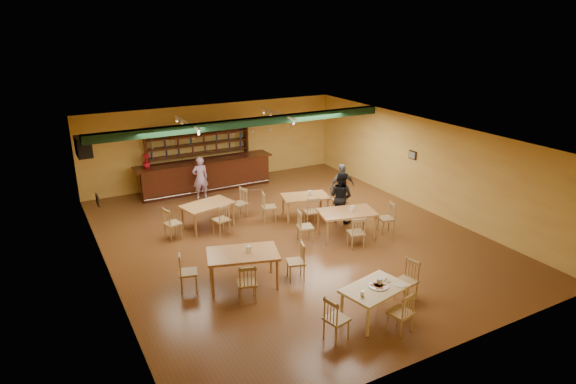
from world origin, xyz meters
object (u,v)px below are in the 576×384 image
bar_counter (206,175)px  near_table (374,302)px  dining_table_c (243,268)px  dining_table_b (305,206)px  dining_table_a (208,215)px  patron_bar (200,178)px  dining_table_d (347,224)px  patron_right_a (341,197)px

bar_counter → near_table: bar_counter is taller
dining_table_c → near_table: 3.19m
dining_table_b → near_table: bearing=-91.7°
dining_table_b → near_table: size_ratio=1.07×
dining_table_a → patron_bar: size_ratio=0.98×
dining_table_c → near_table: (1.85, -2.60, -0.05)m
dining_table_d → patron_right_a: size_ratio=0.99×
dining_table_c → dining_table_d: dining_table_c is taller
near_table → dining_table_a: bearing=90.7°
bar_counter → patron_bar: patron_bar is taller
near_table → dining_table_c: bearing=113.5°
dining_table_c → bar_counter: bearing=94.3°
dining_table_d → patron_right_a: 1.28m
bar_counter → patron_bar: (-0.47, -0.83, 0.20)m
dining_table_a → near_table: 6.42m
patron_right_a → dining_table_b: bearing=20.0°
patron_bar → patron_right_a: bearing=129.7°
near_table → patron_bar: bearing=83.0°
dining_table_b → patron_right_a: 1.22m
patron_right_a → bar_counter: bearing=3.8°
dining_table_a → near_table: size_ratio=1.11×
dining_table_a → dining_table_d: bearing=-52.6°
bar_counter → dining_table_d: bearing=-70.1°
bar_counter → dining_table_a: bearing=-108.6°
patron_bar → dining_table_c: bearing=81.7°
dining_table_a → dining_table_b: dining_table_a is taller
patron_right_a → dining_table_c: bearing=91.7°
near_table → dining_table_d: bearing=51.0°
dining_table_b → patron_right_a: bearing=-30.8°
dining_table_a → dining_table_c: (-0.44, -3.66, 0.04)m
dining_table_b → dining_table_c: bearing=-125.2°
dining_table_a → near_table: (1.41, -6.26, -0.01)m
near_table → patron_bar: size_ratio=0.89×
dining_table_d → patron_right_a: patron_right_a is taller
patron_right_a → patron_bar: bearing=12.9°
dining_table_c → patron_bar: bearing=96.9°
bar_counter → dining_table_c: bar_counter is taller
bar_counter → patron_right_a: patron_right_a is taller
dining_table_b → dining_table_d: dining_table_d is taller
patron_bar → patron_right_a: size_ratio=0.94×
bar_counter → patron_right_a: 5.55m
dining_table_a → patron_bar: (0.65, 2.51, 0.39)m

